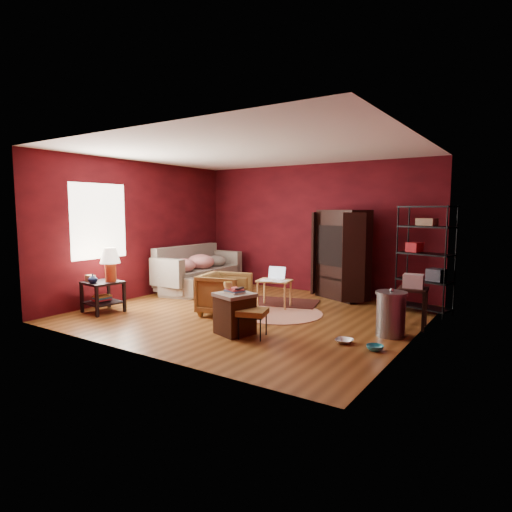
# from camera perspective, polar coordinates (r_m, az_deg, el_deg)

# --- Properties ---
(room) EXTENTS (5.54, 5.04, 2.84)m
(room) POSITION_cam_1_polar(r_m,az_deg,el_deg) (7.35, -1.18, 2.99)
(room) COLOR brown
(room) RESTS_ON ground
(sofa) EXTENTS (1.13, 2.21, 0.83)m
(sofa) POSITION_cam_1_polar(r_m,az_deg,el_deg) (9.76, -7.69, -2.10)
(sofa) COLOR gray
(sofa) RESTS_ON ground
(armchair) EXTENTS (0.88, 0.91, 0.79)m
(armchair) POSITION_cam_1_polar(r_m,az_deg,el_deg) (7.45, -4.21, -4.79)
(armchair) COLOR black
(armchair) RESTS_ON ground
(pet_bowl_steel) EXTENTS (0.24, 0.07, 0.24)m
(pet_bowl_steel) POSITION_cam_1_polar(r_m,az_deg,el_deg) (6.04, 11.70, -10.22)
(pet_bowl_steel) COLOR silver
(pet_bowl_steel) RESTS_ON ground
(pet_bowl_turquoise) EXTENTS (0.23, 0.13, 0.22)m
(pet_bowl_turquoise) POSITION_cam_1_polar(r_m,az_deg,el_deg) (5.84, 15.59, -11.01)
(pet_bowl_turquoise) COLOR teal
(pet_bowl_turquoise) RESTS_ON ground
(vase) EXTENTS (0.20, 0.20, 0.16)m
(vase) POSITION_cam_1_polar(r_m,az_deg,el_deg) (7.88, -20.93, -2.85)
(vase) COLOR #0C1A3C
(vase) RESTS_ON side_table
(mug) EXTENTS (0.16, 0.14, 0.13)m
(mug) POSITION_cam_1_polar(r_m,az_deg,el_deg) (6.22, -3.76, -3.79)
(mug) COLOR #FFEA7C
(mug) RESTS_ON hamper
(side_table) EXTENTS (0.65, 0.65, 1.15)m
(side_table) POSITION_cam_1_polar(r_m,az_deg,el_deg) (7.99, -19.30, -2.24)
(side_table) COLOR black
(side_table) RESTS_ON ground
(sofa_cushions) EXTENTS (0.89, 2.19, 0.91)m
(sofa_cushions) POSITION_cam_1_polar(r_m,az_deg,el_deg) (9.75, -7.96, -1.92)
(sofa_cushions) COLOR gray
(sofa_cushions) RESTS_ON sofa
(hamper) EXTENTS (0.62, 0.62, 0.69)m
(hamper) POSITION_cam_1_polar(r_m,az_deg,el_deg) (6.31, -2.85, -7.55)
(hamper) COLOR #3B1D0D
(hamper) RESTS_ON ground
(footstool) EXTENTS (0.50, 0.50, 0.41)m
(footstool) POSITION_cam_1_polar(r_m,az_deg,el_deg) (6.13, -0.45, -7.61)
(footstool) COLOR black
(footstool) RESTS_ON ground
(rug_round) EXTENTS (1.70, 1.70, 0.01)m
(rug_round) POSITION_cam_1_polar(r_m,az_deg,el_deg) (7.57, 3.03, -7.63)
(rug_round) COLOR beige
(rug_round) RESTS_ON ground
(rug_oriental) EXTENTS (1.47, 1.17, 0.01)m
(rug_oriental) POSITION_cam_1_polar(r_m,az_deg,el_deg) (8.40, 3.78, -6.17)
(rug_oriental) COLOR #481813
(rug_oriental) RESTS_ON ground
(laptop_desk) EXTENTS (0.68, 0.57, 0.75)m
(laptop_desk) POSITION_cam_1_polar(r_m,az_deg,el_deg) (7.95, 2.49, -3.59)
(laptop_desk) COLOR #E3AF68
(laptop_desk) RESTS_ON ground
(tv_armoire) EXTENTS (1.30, 1.09, 1.81)m
(tv_armoire) POSITION_cam_1_polar(r_m,az_deg,el_deg) (8.85, 11.37, 0.43)
(tv_armoire) COLOR black
(tv_armoire) RESTS_ON ground
(wire_shelving) EXTENTS (0.99, 0.63, 1.89)m
(wire_shelving) POSITION_cam_1_polar(r_m,az_deg,el_deg) (8.00, 21.74, 0.16)
(wire_shelving) COLOR black
(wire_shelving) RESTS_ON ground
(small_stand) EXTENTS (0.46, 0.46, 0.83)m
(small_stand) POSITION_cam_1_polar(r_m,az_deg,el_deg) (6.99, 20.22, -4.01)
(small_stand) COLOR black
(small_stand) RESTS_ON ground
(trash_can) EXTENTS (0.57, 0.57, 0.70)m
(trash_can) POSITION_cam_1_polar(r_m,az_deg,el_deg) (6.48, 17.54, -7.34)
(trash_can) COLOR gray
(trash_can) RESTS_ON ground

